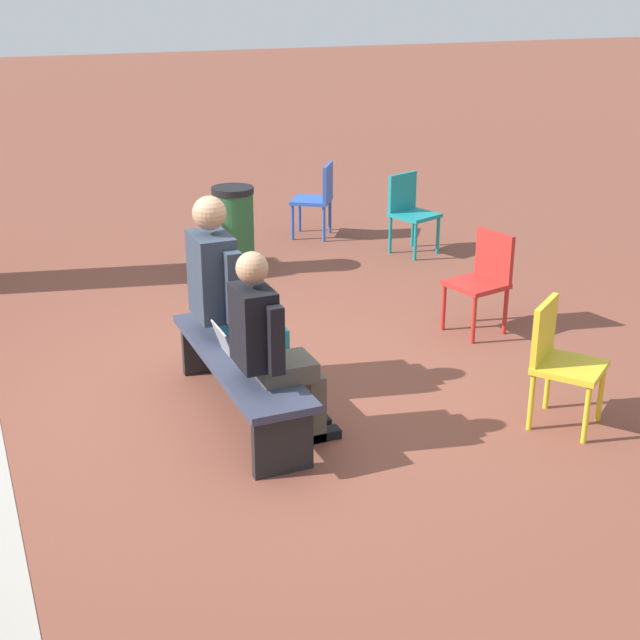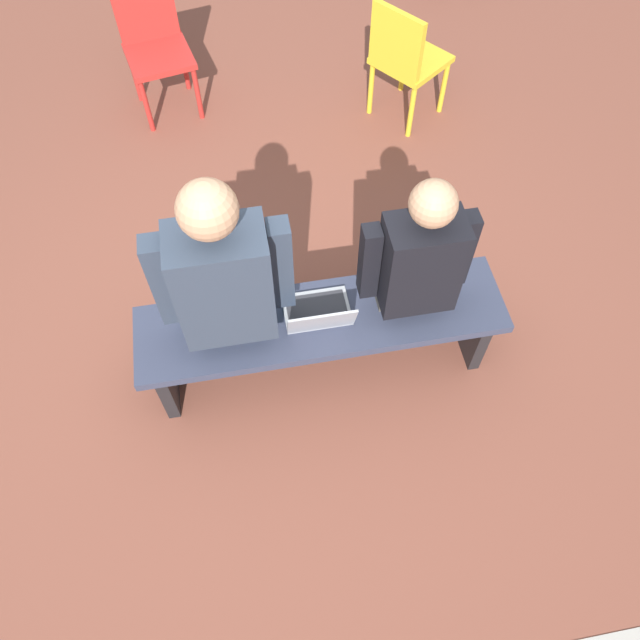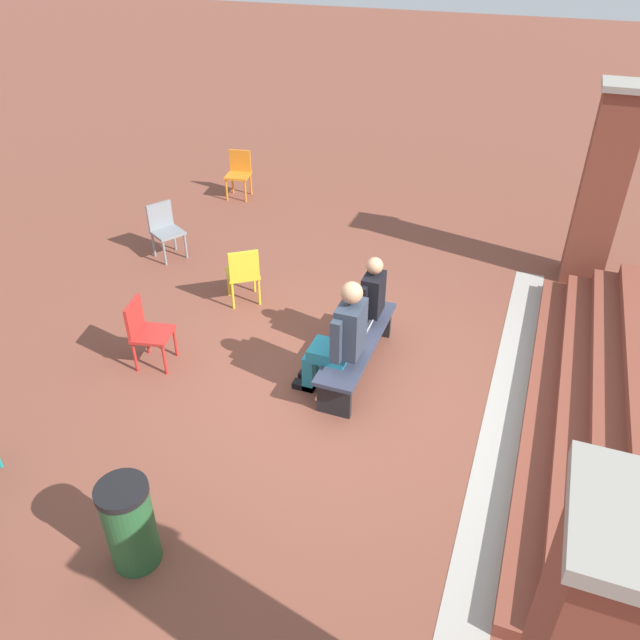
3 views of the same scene
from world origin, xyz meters
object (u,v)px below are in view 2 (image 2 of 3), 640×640
person_student (411,263)px  laptop (319,314)px  plastic_chair_mid_courtyard (405,57)px  plastic_chair_far_right (154,42)px  bench (321,327)px  person_adult (225,280)px

person_student → laptop: bearing=9.6°
person_student → plastic_chair_mid_courtyard: 1.90m
person_student → plastic_chair_mid_courtyard: person_student is taller
plastic_chair_far_right → plastic_chair_mid_courtyard: bearing=164.1°
bench → laptop: bearing=36.1°
bench → person_student: size_ratio=1.40×
bench → plastic_chair_mid_courtyard: plastic_chair_mid_courtyard is taller
plastic_chair_far_right → plastic_chair_mid_courtyard: (-1.61, 0.46, 0.00)m
person_student → person_adult: 0.86m
person_student → plastic_chair_far_right: 2.57m
plastic_chair_far_right → person_adult: bearing=97.3°
plastic_chair_far_right → plastic_chair_mid_courtyard: 1.68m
laptop → plastic_chair_mid_courtyard: size_ratio=0.38×
person_adult → plastic_chair_far_right: size_ratio=1.71×
plastic_chair_mid_courtyard → laptop: bearing=64.3°
bench → person_student: bearing=-171.6°
bench → person_student: person_student is taller
person_adult → plastic_chair_far_right: 2.32m
person_adult → plastic_chair_mid_courtyard: person_adult is taller
bench → person_adult: person_adult is taller
plastic_chair_far_right → laptop: bearing=106.4°
person_adult → laptop: (-0.41, 0.08, -0.26)m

